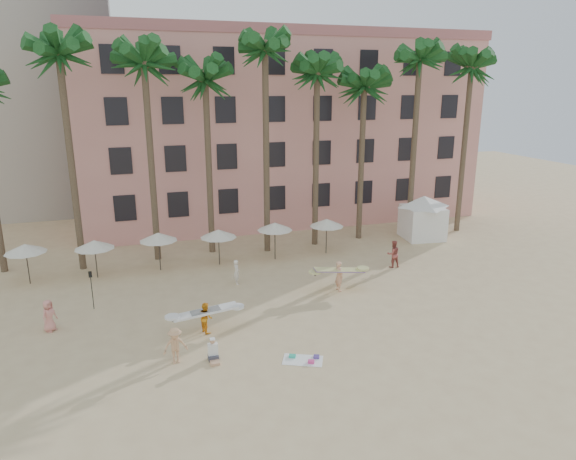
% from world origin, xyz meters
% --- Properties ---
extents(ground, '(120.00, 120.00, 0.00)m').
position_xyz_m(ground, '(0.00, 0.00, 0.00)').
color(ground, '#D1B789').
rests_on(ground, ground).
extents(pink_hotel, '(35.00, 14.00, 16.00)m').
position_xyz_m(pink_hotel, '(7.00, 26.00, 8.00)').
color(pink_hotel, '#E29489').
rests_on(pink_hotel, ground).
extents(palm_row, '(44.40, 5.40, 16.30)m').
position_xyz_m(palm_row, '(0.51, 15.00, 12.97)').
color(palm_row, brown).
rests_on(palm_row, ground).
extents(umbrella_row, '(22.50, 2.70, 2.73)m').
position_xyz_m(umbrella_row, '(-3.00, 12.50, 2.33)').
color(umbrella_row, '#332B23').
rests_on(umbrella_row, ground).
extents(cabana, '(5.01, 5.01, 3.50)m').
position_xyz_m(cabana, '(15.89, 13.93, 2.07)').
color(cabana, white).
rests_on(cabana, ground).
extents(beach_towel, '(2.05, 1.66, 0.14)m').
position_xyz_m(beach_towel, '(0.35, -1.45, 0.03)').
color(beach_towel, white).
rests_on(beach_towel, ground).
extents(carrier_yellow, '(3.08, 1.04, 1.87)m').
position_xyz_m(carrier_yellow, '(5.08, 5.68, 1.04)').
color(carrier_yellow, '#E2A07F').
rests_on(carrier_yellow, ground).
extents(carrier_white, '(3.33, 0.98, 1.58)m').
position_xyz_m(carrier_white, '(-3.45, 2.68, 0.87)').
color(carrier_white, orange).
rests_on(carrier_white, ground).
extents(beachgoers, '(22.15, 9.20, 1.89)m').
position_xyz_m(beachgoers, '(-0.44, 4.94, 0.88)').
color(beachgoers, '#DD877C').
rests_on(beachgoers, ground).
extents(paddle, '(0.18, 0.04, 2.23)m').
position_xyz_m(paddle, '(-9.01, 7.32, 1.41)').
color(paddle, black).
rests_on(paddle, ground).
extents(seated_man, '(0.46, 0.80, 1.04)m').
position_xyz_m(seated_man, '(-3.57, -0.21, 0.36)').
color(seated_man, '#3F3F4C').
rests_on(seated_man, ground).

